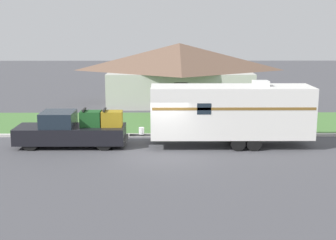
% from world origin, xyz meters
% --- Properties ---
extents(ground_plane, '(120.00, 120.00, 0.00)m').
position_xyz_m(ground_plane, '(0.00, 0.00, 0.00)').
color(ground_plane, '#47474C').
extents(curb_strip, '(80.00, 0.30, 0.14)m').
position_xyz_m(curb_strip, '(0.00, 3.75, 0.07)').
color(curb_strip, beige).
rests_on(curb_strip, ground_plane).
extents(lawn_strip, '(80.00, 7.00, 0.03)m').
position_xyz_m(lawn_strip, '(0.00, 7.40, 0.01)').
color(lawn_strip, '#477538').
rests_on(lawn_strip, ground_plane).
extents(house_across_street, '(12.02, 7.54, 4.82)m').
position_xyz_m(house_across_street, '(1.28, 15.33, 2.50)').
color(house_across_street, '#B2B2A8').
rests_on(house_across_street, ground_plane).
extents(pickup_truck, '(5.78, 1.98, 2.00)m').
position_xyz_m(pickup_truck, '(-4.78, 1.58, 0.86)').
color(pickup_truck, black).
rests_on(pickup_truck, ground_plane).
extents(travel_trailer, '(9.45, 2.29, 3.46)m').
position_xyz_m(travel_trailer, '(3.53, 1.58, 1.85)').
color(travel_trailer, black).
rests_on(travel_trailer, ground_plane).
extents(mailbox, '(0.48, 0.20, 1.39)m').
position_xyz_m(mailbox, '(3.31, 4.31, 1.06)').
color(mailbox, brown).
rests_on(mailbox, ground_plane).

